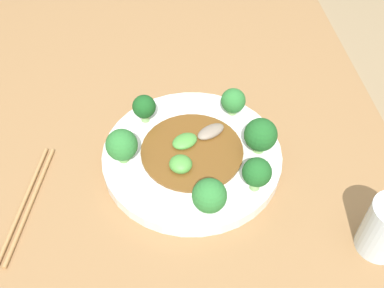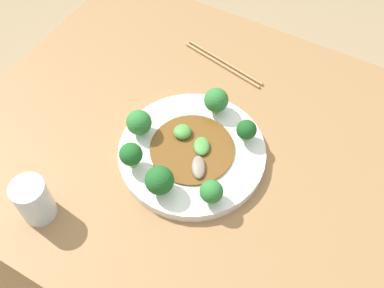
# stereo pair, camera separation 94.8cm
# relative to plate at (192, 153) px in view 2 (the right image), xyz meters

# --- Properties ---
(ground_plane) EXTENTS (8.00, 8.00, 0.00)m
(ground_plane) POSITION_rel_plate_xyz_m (-0.04, -0.04, -0.78)
(ground_plane) COLOR #9E8460
(table) EXTENTS (1.12, 0.84, 0.77)m
(table) POSITION_rel_plate_xyz_m (-0.04, -0.04, -0.40)
(table) COLOR olive
(table) RESTS_ON ground_plane
(plate) EXTENTS (0.31, 0.31, 0.02)m
(plate) POSITION_rel_plate_xyz_m (0.00, 0.00, 0.00)
(plate) COLOR white
(plate) RESTS_ON table
(broccoli_north) EXTENTS (0.06, 0.06, 0.07)m
(broccoli_north) POSITION_rel_plate_xyz_m (0.01, 0.12, 0.05)
(broccoli_north) COLOR #7AAD5B
(broccoli_north) RESTS_ON plate
(broccoli_northeast) EXTENTS (0.05, 0.05, 0.06)m
(broccoli_northeast) POSITION_rel_plate_xyz_m (0.09, 0.09, 0.05)
(broccoli_northeast) COLOR #89B76B
(broccoli_northeast) RESTS_ON plate
(broccoli_east) EXTENTS (0.05, 0.05, 0.06)m
(broccoli_east) POSITION_rel_plate_xyz_m (0.12, 0.01, 0.04)
(broccoli_east) COLOR #7AAD5B
(broccoli_east) RESTS_ON plate
(broccoli_northwest) EXTENTS (0.05, 0.05, 0.05)m
(broccoli_northwest) POSITION_rel_plate_xyz_m (-0.09, 0.08, 0.04)
(broccoli_northwest) COLOR #89B76B
(broccoli_northwest) RESTS_ON plate
(broccoli_south) EXTENTS (0.05, 0.05, 0.06)m
(broccoli_south) POSITION_rel_plate_xyz_m (0.01, -0.12, 0.05)
(broccoli_south) COLOR #70A356
(broccoli_south) RESTS_ON plate
(broccoli_southwest) EXTENTS (0.04, 0.04, 0.06)m
(broccoli_southwest) POSITION_rel_plate_xyz_m (-0.09, -0.08, 0.04)
(broccoli_southwest) COLOR #89B76B
(broccoli_southwest) RESTS_ON plate
(stirfry_center) EXTENTS (0.18, 0.18, 0.02)m
(stirfry_center) POSITION_rel_plate_xyz_m (-0.00, -0.00, 0.02)
(stirfry_center) COLOR brown
(stirfry_center) RESTS_ON plate
(drinking_glass) EXTENTS (0.07, 0.07, 0.10)m
(drinking_glass) POSITION_rel_plate_xyz_m (0.19, 0.26, 0.04)
(drinking_glass) COLOR silver
(drinking_glass) RESTS_ON table
(chopsticks) EXTENTS (0.23, 0.06, 0.01)m
(chopsticks) POSITION_rel_plate_xyz_m (0.07, -0.28, -0.01)
(chopsticks) COLOR #AD7F4C
(chopsticks) RESTS_ON table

